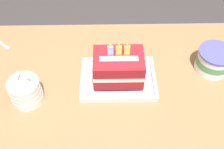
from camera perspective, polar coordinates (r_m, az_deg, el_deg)
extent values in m
cube|color=olive|center=(1.10, -1.26, -1.39)|extent=(1.17, 0.68, 0.04)
cube|color=olive|center=(1.64, -19.89, -1.64)|extent=(0.06, 0.06, 0.65)
cube|color=olive|center=(1.63, 17.80, -1.13)|extent=(0.06, 0.06, 0.65)
cube|color=silver|center=(1.08, 1.29, -1.14)|extent=(0.29, 0.21, 0.01)
cube|color=silver|center=(1.01, 1.49, -5.15)|extent=(0.29, 0.01, 0.02)
cube|color=silver|center=(1.14, 1.13, 3.18)|extent=(0.29, 0.01, 0.02)
cube|color=silver|center=(1.07, -6.27, -0.84)|extent=(0.01, 0.19, 0.02)
cube|color=silver|center=(1.08, 8.80, -0.62)|extent=(0.01, 0.19, 0.02)
cube|color=maroon|center=(1.04, 1.33, 0.34)|extent=(0.19, 0.13, 0.04)
cube|color=silver|center=(1.02, 1.36, 1.55)|extent=(0.19, 0.13, 0.02)
cube|color=maroon|center=(1.00, 1.39, 2.81)|extent=(0.19, 0.13, 0.04)
cube|color=beige|center=(0.97, 1.44, 3.36)|extent=(0.14, 0.02, 0.00)
cube|color=#8CB7EA|center=(0.98, -0.36, 5.26)|extent=(0.02, 0.01, 0.04)
ellipsoid|color=yellow|center=(0.96, -0.37, 6.39)|extent=(0.01, 0.01, 0.01)
cube|color=#EFC64C|center=(0.98, 1.40, 5.28)|extent=(0.02, 0.01, 0.04)
ellipsoid|color=yellow|center=(0.96, 1.43, 6.41)|extent=(0.01, 0.01, 0.01)
cube|color=#EFC64C|center=(0.98, 3.16, 5.30)|extent=(0.02, 0.01, 0.04)
ellipsoid|color=yellow|center=(0.96, 3.23, 6.42)|extent=(0.01, 0.01, 0.01)
cylinder|color=white|center=(1.06, -17.32, -4.40)|extent=(0.12, 0.12, 0.03)
cylinder|color=white|center=(1.04, -17.59, -3.69)|extent=(0.12, 0.12, 0.03)
cylinder|color=white|center=(1.03, -17.87, -2.96)|extent=(0.11, 0.11, 0.03)
cylinder|color=white|center=(1.01, -18.16, -2.20)|extent=(0.11, 0.11, 0.03)
cylinder|color=silver|center=(0.99, -17.70, -0.66)|extent=(0.04, 0.04, 0.05)
cylinder|color=silver|center=(0.99, -17.67, -0.62)|extent=(0.04, 0.05, 0.06)
cylinder|color=silver|center=(1.00, -19.41, -1.08)|extent=(0.02, 0.05, 0.06)
cylinder|color=white|center=(1.17, 20.63, 2.70)|extent=(0.14, 0.14, 0.09)
cylinder|color=#4C935B|center=(1.16, 20.68, 2.84)|extent=(0.14, 0.14, 0.03)
cylinder|color=#4C4EB4|center=(1.13, 21.27, 4.34)|extent=(0.14, 0.14, 0.01)
ellipsoid|color=silver|center=(1.29, -21.11, 5.24)|extent=(0.03, 0.03, 0.01)
cube|color=silver|center=(1.33, -22.52, 6.27)|extent=(0.08, 0.07, 0.00)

